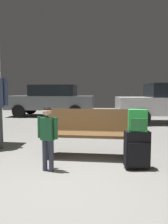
% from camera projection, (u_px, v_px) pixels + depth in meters
% --- Properties ---
extents(ground_plane, '(18.00, 18.00, 0.10)m').
position_uv_depth(ground_plane, '(86.00, 133.00, 6.67)').
color(ground_plane, gray).
extents(bench, '(1.62, 0.58, 0.89)m').
position_uv_depth(bench, '(88.00, 134.00, 4.00)').
color(bench, brown).
rests_on(bench, ground_plane).
extents(suitcase, '(0.40, 0.27, 0.60)m').
position_uv_depth(suitcase, '(137.00, 149.00, 3.39)').
color(suitcase, black).
rests_on(suitcase, ground_plane).
extents(backpack_bright, '(0.28, 0.19, 0.34)m').
position_uv_depth(backpack_bright, '(138.00, 121.00, 3.34)').
color(backpack_bright, green).
rests_on(backpack_bright, suitcase).
extents(child, '(0.33, 0.23, 1.00)m').
position_uv_depth(child, '(48.00, 131.00, 3.27)').
color(child, '#33384C').
rests_on(child, ground_plane).
extents(parked_car_far, '(4.11, 1.83, 1.51)m').
position_uv_depth(parked_car_far, '(52.00, 100.00, 10.50)').
color(parked_car_far, slate).
rests_on(parked_car_far, ground_plane).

